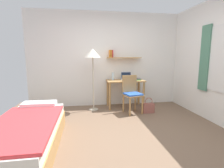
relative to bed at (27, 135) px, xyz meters
name	(u,v)px	position (x,y,z in m)	size (l,w,h in m)	color
ground_plane	(124,135)	(1.54, 0.27, -0.24)	(5.28, 5.28, 0.00)	brown
wall_back	(109,60)	(1.54, 2.29, 1.06)	(4.40, 0.27, 2.60)	white
bed	(27,135)	(0.00, 0.00, 0.00)	(0.89, 1.99, 0.54)	#B2844C
desk	(125,86)	(1.95, 1.97, 0.36)	(1.02, 0.52, 0.75)	#B2844C
desk_chair	(132,92)	(2.01, 1.49, 0.27)	(0.50, 0.50, 0.93)	#B2844C
standing_lamp	(93,57)	(1.07, 1.82, 1.15)	(0.39, 0.39, 1.59)	#B2A893
laptop	(126,78)	(2.01, 2.06, 0.57)	(0.31, 0.23, 0.22)	#B7BABF
water_bottle	(113,76)	(1.63, 2.04, 0.62)	(0.06, 0.06, 0.21)	silver
book_stack	(137,79)	(2.27, 1.94, 0.53)	(0.19, 0.23, 0.05)	#4CA856
handbag	(148,108)	(2.41, 1.37, -0.11)	(0.28, 0.11, 0.39)	#99564C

